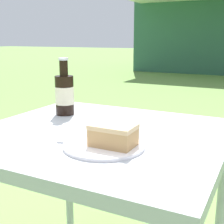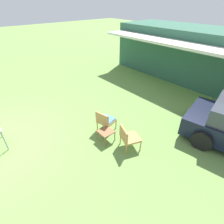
{
  "view_description": "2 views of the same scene",
  "coord_description": "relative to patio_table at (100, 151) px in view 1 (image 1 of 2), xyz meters",
  "views": [
    {
      "loc": [
        0.52,
        -0.93,
        1.08
      ],
      "look_at": [
        0.0,
        0.1,
        0.8
      ],
      "focal_mm": 50.0,
      "sensor_mm": 36.0,
      "label": 1
    },
    {
      "loc": [
        5.47,
        0.28,
        3.97
      ],
      "look_at": [
        1.91,
        3.31,
        0.9
      ],
      "focal_mm": 28.0,
      "sensor_mm": 36.0,
      "label": 2
    }
  ],
  "objects": [
    {
      "name": "cola_bottle_near",
      "position": [
        -0.26,
        0.16,
        0.16
      ],
      "size": [
        0.08,
        0.08,
        0.24
      ],
      "color": "black",
      "rests_on": "patio_table"
    },
    {
      "name": "patio_table",
      "position": [
        0.0,
        0.0,
        0.0
      ],
      "size": [
        0.87,
        0.8,
        0.75
      ],
      "color": "#9EA3A8",
      "rests_on": "ground_plane"
    },
    {
      "name": "cake_on_plate",
      "position": [
        0.11,
        -0.14,
        0.1
      ],
      "size": [
        0.25,
        0.25,
        0.08
      ],
      "color": "white",
      "rests_on": "patio_table"
    },
    {
      "name": "fork",
      "position": [
        0.04,
        -0.15,
        0.08
      ],
      "size": [
        0.19,
        0.05,
        0.01
      ],
      "color": "silver",
      "rests_on": "patio_table"
    }
  ]
}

